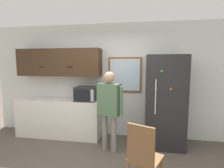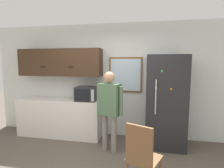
% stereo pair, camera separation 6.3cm
% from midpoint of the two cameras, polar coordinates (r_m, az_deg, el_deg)
% --- Properties ---
extents(back_wall, '(6.00, 0.06, 2.70)m').
position_cam_midpoint_polar(back_wall, '(4.26, -0.17, 1.13)').
color(back_wall, silver).
rests_on(back_wall, ground_plane).
extents(counter, '(2.03, 0.55, 0.91)m').
position_cam_midpoint_polar(counter, '(4.53, -16.09, -10.37)').
color(counter, silver).
rests_on(counter, ground_plane).
extents(upper_cabinets, '(2.03, 0.39, 0.64)m').
position_cam_midpoint_polar(upper_cabinets, '(4.42, -16.13, 6.76)').
color(upper_cabinets, '#3D2819').
extents(microwave, '(0.48, 0.39, 0.32)m').
position_cam_midpoint_polar(microwave, '(4.08, -7.83, -3.15)').
color(microwave, '#232326').
rests_on(microwave, counter).
extents(person, '(0.56, 0.36, 1.61)m').
position_cam_midpoint_polar(person, '(3.46, -0.35, -6.44)').
color(person, gray).
rests_on(person, ground_plane).
extents(refrigerator, '(0.80, 0.73, 1.94)m').
position_cam_midpoint_polar(refrigerator, '(3.88, 17.44, -5.43)').
color(refrigerator, '#232326').
rests_on(refrigerator, ground_plane).
extents(chair, '(0.54, 0.54, 0.97)m').
position_cam_midpoint_polar(chair, '(2.59, 10.49, -21.88)').
color(chair, brown).
rests_on(chair, ground_plane).
extents(window, '(0.78, 0.05, 0.83)m').
position_cam_midpoint_polar(window, '(4.15, 4.86, 3.02)').
color(window, brown).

